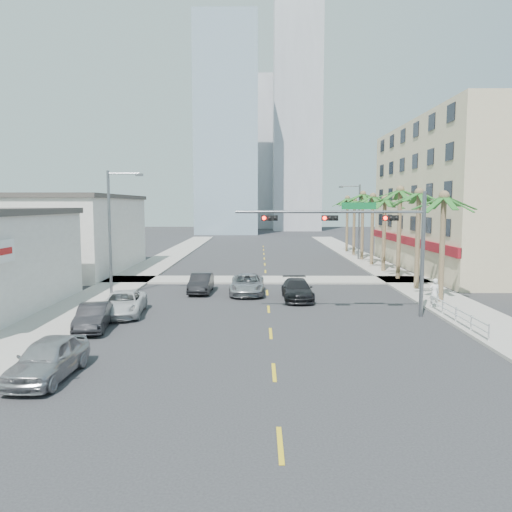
{
  "coord_description": "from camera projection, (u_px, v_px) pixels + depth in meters",
  "views": [
    {
      "loc": [
        -0.57,
        -21.17,
        6.61
      ],
      "look_at": [
        -0.8,
        9.09,
        3.5
      ],
      "focal_mm": 35.0,
      "sensor_mm": 36.0,
      "label": 1
    }
  ],
  "objects": [
    {
      "name": "sidewalk_right",
      "position": [
        410.0,
        284.0,
        41.53
      ],
      "size": [
        4.0,
        120.0,
        0.15
      ],
      "primitive_type": "cube",
      "color": "gray",
      "rests_on": "ground"
    },
    {
      "name": "guardrail",
      "position": [
        456.0,
        313.0,
        27.56
      ],
      "size": [
        0.08,
        8.08,
        1.0
      ],
      "color": "silver",
      "rests_on": "ground"
    },
    {
      "name": "car_lane_left",
      "position": [
        201.0,
        283.0,
        37.6
      ],
      "size": [
        1.6,
        4.4,
        1.44
      ],
      "primitive_type": "imported",
      "rotation": [
        0.0,
        0.0,
        -0.02
      ],
      "color": "black",
      "rests_on": "ground"
    },
    {
      "name": "palm_tree_3",
      "position": [
        385.0,
        200.0,
        48.38
      ],
      "size": [
        4.8,
        4.8,
        7.8
      ],
      "color": "brown",
      "rests_on": "ground"
    },
    {
      "name": "streetlight_left",
      "position": [
        112.0,
        227.0,
        35.22
      ],
      "size": [
        2.55,
        0.25,
        9.0
      ],
      "color": "slate",
      "rests_on": "ground"
    },
    {
      "name": "ground",
      "position": [
        273.0,
        357.0,
        21.73
      ],
      "size": [
        260.0,
        260.0,
        0.0
      ],
      "primitive_type": "plane",
      "color": "#262628",
      "rests_on": "ground"
    },
    {
      "name": "car_parked_far",
      "position": [
        123.0,
        303.0,
        29.96
      ],
      "size": [
        2.83,
        5.3,
        1.42
      ],
      "primitive_type": "imported",
      "rotation": [
        0.0,
        0.0,
        0.1
      ],
      "color": "silver",
      "rests_on": "ground"
    },
    {
      "name": "tower_far_left",
      "position": [
        227.0,
        128.0,
        113.84
      ],
      "size": [
        14.0,
        14.0,
        48.0
      ],
      "primitive_type": "cube",
      "color": "#99B2C6",
      "rests_on": "ground"
    },
    {
      "name": "streetlight_right",
      "position": [
        357.0,
        218.0,
        58.94
      ],
      "size": [
        2.55,
        0.25,
        9.0
      ],
      "color": "slate",
      "rests_on": "ground"
    },
    {
      "name": "tower_far_center",
      "position": [
        251.0,
        155.0,
        143.95
      ],
      "size": [
        16.0,
        16.0,
        42.0
      ],
      "primitive_type": "cube",
      "color": "#ADADB2",
      "rests_on": "ground"
    },
    {
      "name": "palm_tree_7",
      "position": [
        347.0,
        199.0,
        69.03
      ],
      "size": [
        4.8,
        4.8,
        8.16
      ],
      "color": "brown",
      "rests_on": "ground"
    },
    {
      "name": "tower_far_right",
      "position": [
        297.0,
        113.0,
        128.02
      ],
      "size": [
        12.0,
        12.0,
        60.0
      ],
      "primitive_type": "cube",
      "color": "#ADADB2",
      "rests_on": "ground"
    },
    {
      "name": "sidewalk_left",
      "position": [
        123.0,
        283.0,
        41.71
      ],
      "size": [
        4.0,
        120.0,
        0.15
      ],
      "primitive_type": "cube",
      "color": "gray",
      "rests_on": "ground"
    },
    {
      "name": "traffic_signal_mast",
      "position": [
        368.0,
        231.0,
        29.09
      ],
      "size": [
        11.12,
        0.54,
        7.2
      ],
      "color": "slate",
      "rests_on": "ground"
    },
    {
      "name": "car_parked_near",
      "position": [
        48.0,
        358.0,
        18.99
      ],
      "size": [
        2.02,
        4.66,
        1.56
      ],
      "primitive_type": "imported",
      "rotation": [
        0.0,
        0.0,
        -0.04
      ],
      "color": "#A4A3A7",
      "rests_on": "ground"
    },
    {
      "name": "building_left_far",
      "position": [
        69.0,
        235.0,
        49.36
      ],
      "size": [
        11.0,
        18.0,
        7.2
      ],
      "primitive_type": "cube",
      "color": "beige",
      "rests_on": "ground"
    },
    {
      "name": "pedestrian",
      "position": [
        434.0,
        293.0,
        31.46
      ],
      "size": [
        0.7,
        0.49,
        1.84
      ],
      "primitive_type": "imported",
      "rotation": [
        0.0,
        0.0,
        3.23
      ],
      "color": "white",
      "rests_on": "sidewalk_right"
    },
    {
      "name": "building_right",
      "position": [
        481.0,
        196.0,
        50.65
      ],
      "size": [
        15.25,
        28.0,
        15.0
      ],
      "color": "beige",
      "rests_on": "ground"
    },
    {
      "name": "car_parked_mid",
      "position": [
        93.0,
        317.0,
        26.43
      ],
      "size": [
        2.02,
        4.35,
        1.38
      ],
      "primitive_type": "imported",
      "rotation": [
        0.0,
        0.0,
        0.14
      ],
      "color": "black",
      "rests_on": "ground"
    },
    {
      "name": "palm_tree_5",
      "position": [
        363.0,
        195.0,
        58.65
      ],
      "size": [
        4.8,
        4.8,
        8.52
      ],
      "color": "brown",
      "rests_on": "ground"
    },
    {
      "name": "car_lane_center",
      "position": [
        247.0,
        284.0,
        36.97
      ],
      "size": [
        2.48,
        5.32,
        1.47
      ],
      "primitive_type": "imported",
      "rotation": [
        0.0,
        0.0,
        -0.01
      ],
      "color": "#A1A2A6",
      "rests_on": "ground"
    },
    {
      "name": "palm_tree_4",
      "position": [
        373.0,
        197.0,
        53.52
      ],
      "size": [
        4.8,
        4.8,
        8.16
      ],
      "color": "brown",
      "rests_on": "ground"
    },
    {
      "name": "palm_tree_1",
      "position": [
        419.0,
        194.0,
        38.0
      ],
      "size": [
        4.8,
        4.8,
        8.16
      ],
      "color": "brown",
      "rests_on": "ground"
    },
    {
      "name": "palm_tree_6",
      "position": [
        355.0,
        201.0,
        63.9
      ],
      "size": [
        4.8,
        4.8,
        7.8
      ],
      "color": "brown",
      "rests_on": "ground"
    },
    {
      "name": "palm_tree_0",
      "position": [
        444.0,
        198.0,
        32.86
      ],
      "size": [
        4.8,
        4.8,
        7.8
      ],
      "color": "brown",
      "rests_on": "ground"
    },
    {
      "name": "car_lane_right",
      "position": [
        297.0,
        290.0,
        34.79
      ],
      "size": [
        2.13,
        4.98,
        1.43
      ],
      "primitive_type": "imported",
      "rotation": [
        0.0,
        0.0,
        0.03
      ],
      "color": "black",
      "rests_on": "ground"
    },
    {
      "name": "palm_tree_2",
      "position": [
        400.0,
        191.0,
        43.14
      ],
      "size": [
        4.8,
        4.8,
        8.52
      ],
      "color": "brown",
      "rests_on": "ground"
    },
    {
      "name": "sidewalk_cross",
      "position": [
        266.0,
        280.0,
        43.61
      ],
      "size": [
        80.0,
        4.0,
        0.15
      ],
      "primitive_type": "cube",
      "color": "gray",
      "rests_on": "ground"
    }
  ]
}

